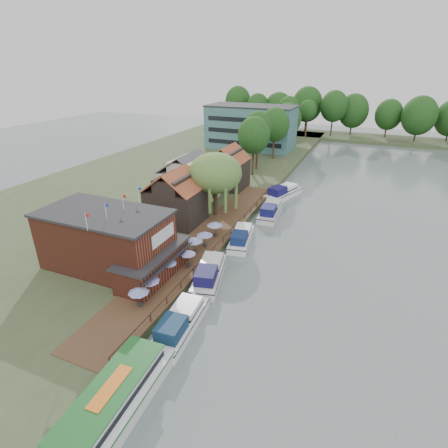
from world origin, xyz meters
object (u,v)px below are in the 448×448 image
at_px(cruiser_2, 241,236).
at_px(cruiser_4, 283,191).
at_px(swan, 139,355).
at_px(tour_boat, 107,409).
at_px(pub, 120,242).
at_px(umbrella_0, 139,298).
at_px(cruiser_0, 180,320).
at_px(willow, 215,185).
at_px(umbrella_6, 215,229).
at_px(hotel_block, 251,127).
at_px(cottage_a, 176,197).
at_px(cottage_b, 189,177).
at_px(umbrella_4, 194,245).
at_px(cruiser_3, 271,209).
at_px(cottage_c, 228,167).
at_px(umbrella_1, 150,286).
at_px(umbrella_5, 205,239).
at_px(cruiser_1, 209,271).
at_px(umbrella_3, 188,259).
at_px(umbrella_2, 168,268).

relative_size(cruiser_2, cruiser_4, 0.90).
bearing_deg(swan, tour_boat, -73.79).
bearing_deg(swan, pub, 132.86).
height_order(umbrella_0, cruiser_0, umbrella_0).
relative_size(willow, cruiser_0, 1.04).
height_order(willow, umbrella_6, willow).
bearing_deg(hotel_block, cottage_a, -82.87).
distance_m(cottage_b, umbrella_4, 21.31).
relative_size(pub, umbrella_4, 8.21).
relative_size(cottage_b, umbrella_0, 4.04).
bearing_deg(cruiser_3, cottage_c, 138.36).
bearing_deg(hotel_block, umbrella_4, -77.39).
relative_size(hotel_block, cottage_a, 2.95).
height_order(pub, umbrella_1, pub).
xyz_separation_m(umbrella_5, cruiser_1, (3.21, -5.44, -1.04)).
bearing_deg(willow, cruiser_3, 33.79).
relative_size(cottage_b, willow, 0.92).
relative_size(umbrella_4, cruiser_4, 0.23).
xyz_separation_m(umbrella_4, swan, (3.24, -17.04, -2.07)).
relative_size(umbrella_0, umbrella_1, 1.00).
bearing_deg(willow, umbrella_4, -77.74).
xyz_separation_m(pub, cruiser_2, (10.37, 13.94, -3.49)).
height_order(cruiser_1, cruiser_2, cruiser_1).
bearing_deg(cruiser_0, umbrella_1, 149.37).
bearing_deg(cruiser_4, tour_boat, -71.35).
distance_m(cottage_a, umbrella_1, 20.07).
bearing_deg(cruiser_3, umbrella_4, -109.89).
bearing_deg(cottage_a, umbrella_3, -54.61).
distance_m(cottage_a, willow, 6.80).
xyz_separation_m(cottage_c, umbrella_2, (6.26, -33.55, -2.96)).
distance_m(willow, cruiser_0, 27.47).
bearing_deg(swan, umbrella_4, 100.78).
bearing_deg(umbrella_2, umbrella_6, 86.89).
relative_size(umbrella_2, swan, 5.40).
relative_size(cruiser_1, cruiser_2, 1.07).
bearing_deg(umbrella_1, cruiser_0, -25.85).
bearing_deg(cottage_c, umbrella_2, -79.42).
bearing_deg(umbrella_0, cruiser_0, -3.13).
relative_size(cottage_b, cruiser_0, 0.96).
distance_m(umbrella_2, umbrella_5, 8.35).
xyz_separation_m(umbrella_1, cruiser_1, (3.82, 6.77, -1.04)).
height_order(umbrella_4, cruiser_0, umbrella_4).
bearing_deg(cruiser_4, cottage_a, -102.74).
bearing_deg(cottage_c, umbrella_6, -72.41).
height_order(cruiser_0, tour_boat, tour_boat).
xyz_separation_m(umbrella_0, umbrella_5, (0.48, 14.36, 0.00)).
distance_m(cruiser_2, cruiser_3, 11.47).
relative_size(umbrella_2, cruiser_0, 0.24).
bearing_deg(cruiser_1, cruiser_3, 72.92).
bearing_deg(umbrella_6, swan, -83.09).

